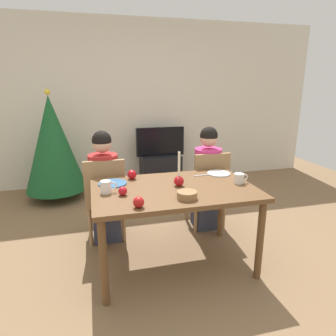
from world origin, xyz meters
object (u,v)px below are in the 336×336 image
Objects in this scene: dining_table at (174,196)px; plate_right at (219,173)px; candle_centerpiece at (179,179)px; plate_left at (113,183)px; tv_stand at (161,169)px; tv at (160,142)px; bowl_walnuts at (187,195)px; mug_left at (106,187)px; mug_right at (239,178)px; apple_by_right_mug at (139,202)px; person_right_child at (207,180)px; apple_near_candle at (123,191)px; chair_left at (105,195)px; apple_by_left_plate at (132,175)px; chair_right at (208,186)px; person_left_child at (105,188)px; christmas_tree at (53,144)px.

plate_right is (0.54, 0.27, 0.09)m from dining_table.
candle_centerpiece is 0.60m from plate_left.
tv reaches higher than tv_stand.
mug_left is at bearing 154.52° from bowl_walnuts.
tv is 4.97× the size of bowl_walnuts.
mug_right is 1.61× the size of apple_by_right_mug.
apple_near_candle is (-1.02, -0.72, 0.22)m from person_right_child.
tv reaches higher than apple_by_right_mug.
chair_left reaches higher than plate_right.
apple_by_left_plate is at bearing -110.51° from tv_stand.
chair_left is at bearing 131.59° from apple_by_left_plate.
tv is 2.27m from plate_left.
person_right_child is 1.48× the size of tv.
chair_left reaches higher than tv_stand.
chair_left is 0.90m from candle_centerpiece.
person_right_child reaches higher than apple_by_right_mug.
plate_left is at bearing 72.63° from mug_left.
tv_stand is at bearing 94.47° from mug_right.
tv is at bearing 66.54° from mug_left.
person_left_child is (-1.14, 0.03, 0.06)m from chair_right.
bowl_walnuts is at bearing 11.58° from apple_by_right_mug.
tv_stand is 0.81× the size of tv.
candle_centerpiece reaches higher than tv.
chair_left is at bearing -178.37° from person_right_child.
chair_left is 12.32× the size of apple_near_candle.
person_left_child reaches higher than mug_right.
mug_left reaches higher than bowl_walnuts.
christmas_tree is 11.45× the size of mug_left.
person_left_child is at bearing 101.38° from apple_by_right_mug.
apple_by_left_plate reaches higher than tv_stand.
apple_near_candle is at bearing -80.41° from chair_left.
tv is (-0.15, 1.69, 0.20)m from chair_right.
mug_right is at bearing -48.99° from christmas_tree.
apple_near_candle is at bearing -80.83° from person_left_child.
candle_centerpiece is 2.28× the size of mug_right.
mug_left reaches higher than plate_right.
candle_centerpiece is (0.62, -0.58, 0.30)m from chair_left.
person_right_child is at bearing 92.45° from mug_right.
mug_left is 1.55× the size of apple_by_left_plate.
christmas_tree is at bearing 121.90° from candle_centerpiece.
tv_stand is 2.33m from plate_left.
person_right_child reaches higher than bowl_walnuts.
apple_by_right_mug is at bearing -60.51° from mug_left.
mug_left is 1.18m from mug_right.
mug_left reaches higher than dining_table.
plate_right is at bearing 13.03° from mug_left.
candle_centerpiece reaches higher than plate_left.
chair_right is 0.98m from apple_by_left_plate.
plate_left is 1.05m from plate_right.
bowl_walnuts is (0.60, -0.88, 0.27)m from chair_left.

